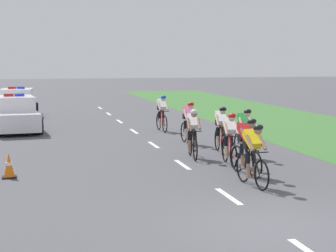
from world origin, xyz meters
The scene contains 14 objects.
ground_plane centered at (0.00, 0.00, 0.00)m, with size 160.00×160.00×0.00m, color #4C4C51.
grass_verge centered at (7.77, 14.00, 0.00)m, with size 7.00×60.00×0.01m, color #3D7033.
lane_markings_centre centered at (0.00, 12.46, 0.00)m, with size 0.14×29.60×0.01m.
cyclist_lead centered at (0.89, 3.30, 0.79)m, with size 0.44×1.72×1.56m.
cyclist_second centered at (1.22, 4.56, 0.79)m, with size 0.46×1.72×1.56m.
cyclist_third centered at (1.29, 6.10, 0.79)m, with size 0.45×1.72×1.56m.
cyclist_fourth centered at (2.18, 7.25, 0.79)m, with size 0.42×1.72×1.56m.
cyclist_fifth centered at (0.59, 7.48, 0.79)m, with size 0.45×1.72×1.56m.
cyclist_sixth centered at (1.74, 8.21, 0.79)m, with size 0.45×1.72×1.56m.
cyclist_seventh centered at (1.26, 10.40, 0.79)m, with size 0.43×1.72×1.56m.
cyclist_eighth centered at (1.14, 14.20, 0.79)m, with size 0.42×1.72×1.56m.
police_car_nearest centered at (-4.88, 15.69, 0.68)m, with size 2.31×4.55×1.59m.
police_car_second centered at (-4.88, 21.89, 0.68)m, with size 2.22×4.51×1.59m.
traffic_cone_near centered at (-4.81, 5.68, 0.31)m, with size 0.36×0.36×0.64m.
Camera 1 is at (-4.26, -9.63, 3.05)m, focal length 62.57 mm.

